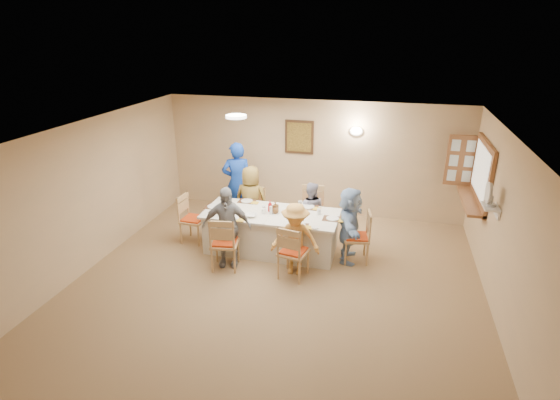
% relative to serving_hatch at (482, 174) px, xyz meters
% --- Properties ---
extents(ground, '(7.00, 7.00, 0.00)m').
position_rel_serving_hatch_xyz_m(ground, '(-3.21, -2.40, -1.50)').
color(ground, olive).
extents(room_walls, '(7.00, 7.00, 7.00)m').
position_rel_serving_hatch_xyz_m(room_walls, '(-3.21, -2.40, 0.01)').
color(room_walls, tan).
rests_on(room_walls, ground).
extents(wall_picture, '(0.62, 0.05, 0.72)m').
position_rel_serving_hatch_xyz_m(wall_picture, '(-3.51, 1.06, 0.20)').
color(wall_picture, '#412917').
rests_on(wall_picture, room_walls).
extents(wall_sconce, '(0.26, 0.09, 0.18)m').
position_rel_serving_hatch_xyz_m(wall_sconce, '(-2.31, 1.04, 0.40)').
color(wall_sconce, white).
rests_on(wall_sconce, room_walls).
extents(ceiling_light, '(0.36, 0.36, 0.05)m').
position_rel_serving_hatch_xyz_m(ceiling_light, '(-4.21, -0.90, 0.97)').
color(ceiling_light, white).
rests_on(ceiling_light, room_walls).
extents(serving_hatch, '(0.06, 1.50, 1.15)m').
position_rel_serving_hatch_xyz_m(serving_hatch, '(0.00, 0.00, 0.00)').
color(serving_hatch, brown).
rests_on(serving_hatch, room_walls).
extents(hatch_sill, '(0.30, 1.50, 0.05)m').
position_rel_serving_hatch_xyz_m(hatch_sill, '(-0.12, 0.00, -0.53)').
color(hatch_sill, brown).
rests_on(hatch_sill, room_walls).
extents(shutter_door, '(0.55, 0.04, 1.00)m').
position_rel_serving_hatch_xyz_m(shutter_door, '(-0.26, 0.76, 0.00)').
color(shutter_door, brown).
rests_on(shutter_door, room_walls).
extents(fan_shelf, '(0.22, 0.36, 0.03)m').
position_rel_serving_hatch_xyz_m(fan_shelf, '(-0.08, -1.35, -0.10)').
color(fan_shelf, white).
rests_on(fan_shelf, room_walls).
extents(desk_fan, '(0.30, 0.30, 0.28)m').
position_rel_serving_hatch_xyz_m(desk_fan, '(-0.11, -1.35, 0.05)').
color(desk_fan, '#A5A5A8').
rests_on(desk_fan, fan_shelf).
extents(dining_table, '(2.44, 1.03, 0.76)m').
position_rel_serving_hatch_xyz_m(dining_table, '(-3.59, -0.94, -1.12)').
color(dining_table, silver).
rests_on(dining_table, ground).
extents(chair_back_left, '(0.49, 0.49, 0.88)m').
position_rel_serving_hatch_xyz_m(chair_back_left, '(-4.19, -0.14, -1.06)').
color(chair_back_left, tan).
rests_on(chair_back_left, ground).
extents(chair_back_right, '(0.51, 0.51, 1.00)m').
position_rel_serving_hatch_xyz_m(chair_back_right, '(-2.99, -0.14, -1.00)').
color(chair_back_right, tan).
rests_on(chair_back_right, ground).
extents(chair_front_left, '(0.54, 0.54, 0.98)m').
position_rel_serving_hatch_xyz_m(chair_front_left, '(-4.19, -1.74, -1.01)').
color(chair_front_left, tan).
rests_on(chair_front_left, ground).
extents(chair_front_right, '(0.53, 0.53, 0.95)m').
position_rel_serving_hatch_xyz_m(chair_front_right, '(-2.99, -1.74, -1.02)').
color(chair_front_right, tan).
rests_on(chair_front_right, ground).
extents(chair_left_end, '(0.47, 0.47, 0.94)m').
position_rel_serving_hatch_xyz_m(chair_left_end, '(-5.14, -0.94, -1.03)').
color(chair_left_end, tan).
rests_on(chair_left_end, ground).
extents(chair_right_end, '(0.53, 0.53, 0.94)m').
position_rel_serving_hatch_xyz_m(chair_right_end, '(-2.04, -0.94, -1.03)').
color(chair_right_end, tan).
rests_on(chair_right_end, ground).
extents(diner_back_left, '(0.70, 0.47, 1.39)m').
position_rel_serving_hatch_xyz_m(diner_back_left, '(-4.19, -0.26, -0.81)').
color(diner_back_left, olive).
rests_on(diner_back_left, ground).
extents(diner_back_right, '(0.60, 0.49, 1.16)m').
position_rel_serving_hatch_xyz_m(diner_back_right, '(-2.99, -0.26, -0.92)').
color(diner_back_right, '#8D8BA5').
rests_on(diner_back_right, ground).
extents(diner_front_left, '(0.98, 0.68, 1.44)m').
position_rel_serving_hatch_xyz_m(diner_front_left, '(-4.19, -1.62, -0.78)').
color(diner_front_left, gray).
rests_on(diner_front_left, ground).
extents(diner_front_right, '(0.91, 0.63, 1.26)m').
position_rel_serving_hatch_xyz_m(diner_front_right, '(-2.99, -1.62, -0.87)').
color(diner_front_right, gold).
rests_on(diner_front_right, ground).
extents(diner_right_end, '(1.31, 0.54, 1.37)m').
position_rel_serving_hatch_xyz_m(diner_right_end, '(-2.17, -0.94, -0.82)').
color(diner_right_end, '#93B4DF').
rests_on(diner_right_end, ground).
extents(caregiver, '(0.90, 0.83, 1.72)m').
position_rel_serving_hatch_xyz_m(caregiver, '(-4.64, 0.21, -0.64)').
color(caregiver, '#1540BA').
rests_on(caregiver, ground).
extents(placemat_fl, '(0.37, 0.28, 0.01)m').
position_rel_serving_hatch_xyz_m(placemat_fl, '(-4.19, -1.36, -0.74)').
color(placemat_fl, '#472B19').
rests_on(placemat_fl, dining_table).
extents(plate_fl, '(0.25, 0.25, 0.02)m').
position_rel_serving_hatch_xyz_m(plate_fl, '(-4.19, -1.36, -0.73)').
color(plate_fl, white).
rests_on(plate_fl, dining_table).
extents(napkin_fl, '(0.13, 0.13, 0.01)m').
position_rel_serving_hatch_xyz_m(napkin_fl, '(-4.01, -1.41, -0.73)').
color(napkin_fl, gold).
rests_on(napkin_fl, dining_table).
extents(placemat_fr, '(0.32, 0.24, 0.01)m').
position_rel_serving_hatch_xyz_m(placemat_fr, '(-2.99, -1.36, -0.74)').
color(placemat_fr, '#472B19').
rests_on(placemat_fr, dining_table).
extents(plate_fr, '(0.24, 0.24, 0.01)m').
position_rel_serving_hatch_xyz_m(plate_fr, '(-2.99, -1.36, -0.73)').
color(plate_fr, white).
rests_on(plate_fr, dining_table).
extents(napkin_fr, '(0.13, 0.13, 0.01)m').
position_rel_serving_hatch_xyz_m(napkin_fr, '(-2.81, -1.41, -0.73)').
color(napkin_fr, gold).
rests_on(napkin_fr, dining_table).
extents(placemat_bl, '(0.33, 0.24, 0.01)m').
position_rel_serving_hatch_xyz_m(placemat_bl, '(-4.19, -0.52, -0.74)').
color(placemat_bl, '#472B19').
rests_on(placemat_bl, dining_table).
extents(plate_bl, '(0.22, 0.22, 0.01)m').
position_rel_serving_hatch_xyz_m(plate_bl, '(-4.19, -0.52, -0.73)').
color(plate_bl, white).
rests_on(plate_bl, dining_table).
extents(napkin_bl, '(0.13, 0.13, 0.01)m').
position_rel_serving_hatch_xyz_m(napkin_bl, '(-4.01, -0.57, -0.73)').
color(napkin_bl, gold).
rests_on(napkin_bl, dining_table).
extents(placemat_br, '(0.37, 0.28, 0.01)m').
position_rel_serving_hatch_xyz_m(placemat_br, '(-2.99, -0.52, -0.74)').
color(placemat_br, '#472B19').
rests_on(placemat_br, dining_table).
extents(plate_br, '(0.24, 0.24, 0.02)m').
position_rel_serving_hatch_xyz_m(plate_br, '(-2.99, -0.52, -0.73)').
color(plate_br, white).
rests_on(plate_br, dining_table).
extents(napkin_br, '(0.14, 0.14, 0.01)m').
position_rel_serving_hatch_xyz_m(napkin_br, '(-2.81, -0.57, -0.73)').
color(napkin_br, gold).
rests_on(napkin_br, dining_table).
extents(placemat_le, '(0.35, 0.26, 0.01)m').
position_rel_serving_hatch_xyz_m(placemat_le, '(-4.69, -0.94, -0.74)').
color(placemat_le, '#472B19').
rests_on(placemat_le, dining_table).
extents(plate_le, '(0.26, 0.26, 0.02)m').
position_rel_serving_hatch_xyz_m(plate_le, '(-4.69, -0.94, -0.73)').
color(plate_le, white).
rests_on(plate_le, dining_table).
extents(napkin_le, '(0.14, 0.14, 0.01)m').
position_rel_serving_hatch_xyz_m(napkin_le, '(-4.51, -0.99, -0.73)').
color(napkin_le, gold).
rests_on(napkin_le, dining_table).
extents(placemat_re, '(0.34, 0.26, 0.01)m').
position_rel_serving_hatch_xyz_m(placemat_re, '(-2.47, -0.94, -0.74)').
color(placemat_re, '#472B19').
rests_on(placemat_re, dining_table).
extents(plate_re, '(0.22, 0.22, 0.01)m').
position_rel_serving_hatch_xyz_m(plate_re, '(-2.47, -0.94, -0.73)').
color(plate_re, white).
rests_on(plate_re, dining_table).
extents(napkin_re, '(0.14, 0.14, 0.01)m').
position_rel_serving_hatch_xyz_m(napkin_re, '(-2.29, -0.99, -0.73)').
color(napkin_re, gold).
rests_on(napkin_re, dining_table).
extents(teacup_a, '(0.15, 0.15, 0.08)m').
position_rel_serving_hatch_xyz_m(teacup_a, '(-4.39, -1.28, -0.70)').
color(teacup_a, white).
rests_on(teacup_a, dining_table).
extents(teacup_b, '(0.14, 0.14, 0.07)m').
position_rel_serving_hatch_xyz_m(teacup_b, '(-3.16, -0.43, -0.70)').
color(teacup_b, white).
rests_on(teacup_b, dining_table).
extents(bowl_a, '(0.27, 0.27, 0.05)m').
position_rel_serving_hatch_xyz_m(bowl_a, '(-3.88, -1.20, -0.72)').
color(bowl_a, white).
rests_on(bowl_a, dining_table).
extents(bowl_b, '(0.27, 0.27, 0.07)m').
position_rel_serving_hatch_xyz_m(bowl_b, '(-3.23, -0.65, -0.71)').
color(bowl_b, white).
rests_on(bowl_b, dining_table).
extents(condiment_ketchup, '(0.08, 0.09, 0.22)m').
position_rel_serving_hatch_xyz_m(condiment_ketchup, '(-3.62, -0.89, -0.63)').
color(condiment_ketchup, '#AE0E10').
rests_on(condiment_ketchup, dining_table).
extents(condiment_brown, '(0.14, 0.14, 0.19)m').
position_rel_serving_hatch_xyz_m(condiment_brown, '(-3.53, -0.86, -0.65)').
color(condiment_brown, '#5A3718').
rests_on(condiment_brown, dining_table).
extents(condiment_malt, '(0.17, 0.17, 0.16)m').
position_rel_serving_hatch_xyz_m(condiment_malt, '(-3.51, -0.94, -0.66)').
color(condiment_malt, '#5A3718').
rests_on(condiment_malt, dining_table).
extents(drinking_glass, '(0.06, 0.06, 0.09)m').
position_rel_serving_hatch_xyz_m(drinking_glass, '(-3.74, -0.89, -0.68)').
color(drinking_glass, silver).
rests_on(drinking_glass, dining_table).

